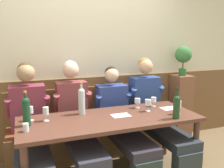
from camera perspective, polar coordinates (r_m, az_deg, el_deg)
The scene contains 22 objects.
room_wall_back at distance 3.56m, azimuth -5.59°, elevation 6.91°, with size 6.80×0.08×2.80m, color beige.
wood_wainscot_panel at distance 3.66m, azimuth -5.11°, elevation -6.75°, with size 6.80×0.03×1.07m, color brown.
wall_bench at distance 3.56m, azimuth -4.12°, elevation -11.63°, with size 2.31×0.42×0.94m.
dining_table at distance 2.84m, azimuth -0.35°, elevation -9.33°, with size 2.01×0.78×0.75m.
person_center_right_seat at distance 3.01m, azimuth -18.33°, elevation -8.81°, with size 0.52×1.23×1.34m.
person_left_seat at distance 3.06m, azimuth -7.97°, elevation -8.09°, with size 0.49×1.22×1.34m.
person_right_seat at distance 3.22m, azimuth 1.99°, elevation -8.01°, with size 0.52×1.22×1.24m.
person_center_left_seat at distance 3.44m, azimuth 9.81°, elevation -5.93°, with size 0.52×1.22×1.35m.
wine_bottle_amber_mid at distance 2.82m, azimuth 14.59°, elevation -4.89°, with size 0.08×0.08×0.34m.
wine_bottle_green_tall at distance 2.90m, azimuth -6.99°, elevation -3.71°, with size 0.08×0.08×0.38m.
wine_bottle_clear_water at distance 2.64m, azimuth -19.06°, elevation -5.80°, with size 0.08×0.08×0.36m.
wine_glass_mid_right at distance 2.75m, azimuth -14.95°, elevation -6.10°, with size 0.06×0.06×0.15m.
wine_glass_center_rear at distance 3.25m, azimuth 9.52°, elevation -3.66°, with size 0.07×0.07×0.12m.
wine_glass_mid_left at distance 3.03m, azimuth 8.27°, elevation -4.32°, with size 0.07×0.07×0.15m.
wine_glass_left_end at distance 2.81m, azimuth -18.26°, elevation -5.79°, with size 0.06×0.06×0.16m.
wine_glass_right_end at distance 2.99m, azimuth 14.94°, elevation -4.69°, with size 0.07×0.07×0.16m.
wine_glass_by_bottle at distance 3.15m, azimuth 5.85°, elevation -3.92°, with size 0.07×0.07×0.12m.
water_tumbler_right at distance 2.53m, azimuth -19.16°, elevation -9.41°, with size 0.06×0.06×0.08m, color silver.
tasting_sheet_left_guest at distance 2.87m, azimuth 2.05°, elevation -7.19°, with size 0.21×0.15×0.00m, color white.
tasting_sheet_right_guest at distance 3.22m, azimuth 13.07°, elevation -5.44°, with size 0.21×0.15×0.00m, color white.
corner_pedestal at distance 4.13m, azimuth 15.45°, elevation -5.26°, with size 0.28×0.28×1.04m, color brown.
potted_plant at distance 3.99m, azimuth 16.05°, elevation 6.22°, with size 0.26×0.26×0.46m.
Camera 1 is at (-0.92, -2.34, 1.64)m, focal length 39.87 mm.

